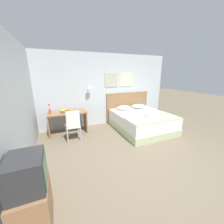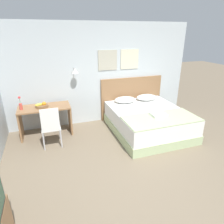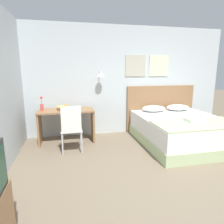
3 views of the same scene
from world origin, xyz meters
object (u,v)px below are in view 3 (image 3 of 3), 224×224
Objects in this scene: pillow_right at (178,107)px; desk at (67,119)px; pillow_left at (154,108)px; throw_blanket at (199,124)px; headboard at (160,108)px; desk_chair at (71,126)px; fruit_bowl at (64,108)px; folded_towel_near_foot at (195,120)px; flower_vase at (42,106)px; bed at (181,131)px.

desk is (-2.78, -0.07, -0.14)m from pillow_right.
pillow_left is 1.37m from throw_blanket.
desk_chair is (-2.35, -1.04, -0.05)m from headboard.
desk_chair reaches higher than fruit_bowl.
flower_vase reaches higher than folded_towel_near_foot.
desk_chair is at bearing -156.13° from headboard.
throw_blanket is 5.32× the size of flower_vase.
pillow_left is at bearing 2.25° from fruit_bowl.
desk is at bearing 15.16° from fruit_bowl.
headboard is 1.49m from folded_towel_near_foot.
pillow_left is 0.35× the size of throw_blanket.
bed is at bearing 0.02° from desk_chair.
headboard reaches higher than throw_blanket.
fruit_bowl is 0.96× the size of flower_vase.
flower_vase is (-2.95, 1.24, 0.25)m from throw_blanket.
headboard is at bearing 8.80° from fruit_bowl.
pillow_left is at bearing 20.11° from desk_chair.
bed is at bearing 90.81° from folded_towel_near_foot.
fruit_bowl is at bearing 165.32° from bed.
headboard reaches higher than pillow_right.
fruit_bowl reaches higher than throw_blanket.
headboard is 0.45m from pillow_right.
throw_blanket is at bearing -27.14° from desk.
pillow_right reaches higher than bed.
headboard is at bearing 8.67° from desk.
desk is at bearing 2.18° from flower_vase.
desk reaches higher than pillow_right.
flower_vase reaches higher than pillow_right.
headboard is 2.99m from flower_vase.
desk reaches higher than pillow_left.
folded_towel_near_foot is at bearing -89.19° from bed.
headboard is 2.53m from fruit_bowl.
throw_blanket is 2.43m from desk_chair.
pillow_left is 2.12m from desk.
flower_vase reaches higher than fruit_bowl.
desk is at bearing 97.98° from desk_chair.
headboard is 0.45m from pillow_left.
flower_vase is (-2.62, -0.09, 0.19)m from pillow_left.
throw_blanket is at bearing -26.42° from fruit_bowl.
desk reaches higher than bed.
throw_blanket is (0.00, -1.63, 0.00)m from headboard.
pillow_right is at bearing 75.95° from throw_blanket.
folded_towel_near_foot is at bearing -105.36° from pillow_right.
desk is (-2.45, -0.37, -0.08)m from headboard.
headboard is 3.17× the size of pillow_right.
fruit_bowl is at bearing -171.20° from headboard.
throw_blanket is 1.78× the size of desk_chair.
desk is 0.27m from fruit_bowl.
folded_towel_near_foot is 0.28× the size of desk.
folded_towel_near_foot is at bearing 87.45° from throw_blanket.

